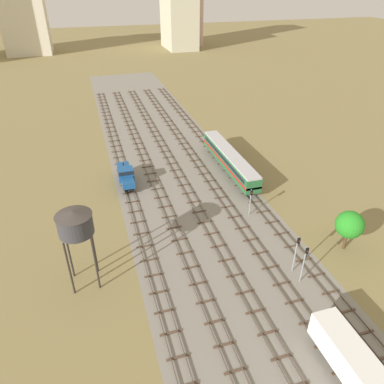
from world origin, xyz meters
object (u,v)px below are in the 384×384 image
object	(u,v)px
signal_post_nearest	(251,199)
signal_post_near	(305,260)
freight_boxcar_centre_nearest	(368,382)
passenger_coach_centre_right_near	(230,159)
signal_post_mid	(296,250)
shunter_loco_far_left_mid	(126,174)
water_tower	(75,224)

from	to	relation	value
signal_post_nearest	signal_post_near	world-z (taller)	signal_post_near
freight_boxcar_centre_nearest	passenger_coach_centre_right_near	size ratio (longest dim) A/B	0.64
signal_post_near	signal_post_mid	world-z (taller)	signal_post_mid
freight_boxcar_centre_nearest	shunter_loco_far_left_mid	size ratio (longest dim) A/B	1.65
passenger_coach_centre_right_near	shunter_loco_far_left_mid	size ratio (longest dim) A/B	2.60
water_tower	signal_post_nearest	world-z (taller)	water_tower
water_tower	signal_post_mid	world-z (taller)	water_tower
passenger_coach_centre_right_near	signal_post_nearest	xyz separation A→B (m)	(-2.48, -14.86, 0.38)
freight_boxcar_centre_nearest	signal_post_mid	distance (m)	16.54
signal_post_nearest	signal_post_near	distance (m)	15.21
freight_boxcar_centre_nearest	signal_post_near	bearing A→B (deg)	80.28
freight_boxcar_centre_nearest	signal_post_mid	bearing A→B (deg)	81.39
water_tower	signal_post_near	size ratio (longest dim) A/B	1.92
signal_post_nearest	signal_post_mid	distance (m)	13.33
passenger_coach_centre_right_near	signal_post_near	size ratio (longest dim) A/B	3.98
freight_boxcar_centre_nearest	shunter_loco_far_left_mid	distance (m)	47.50
freight_boxcar_centre_nearest	passenger_coach_centre_right_near	distance (m)	44.78
water_tower	shunter_loco_far_left_mid	bearing A→B (deg)	70.38
water_tower	signal_post_nearest	bearing A→B (deg)	16.44
signal_post_near	signal_post_mid	xyz separation A→B (m)	(0.00, 1.88, 0.04)
shunter_loco_far_left_mid	water_tower	size ratio (longest dim) A/B	0.80
freight_boxcar_centre_nearest	signal_post_near	distance (m)	14.69
passenger_coach_centre_right_near	water_tower	xyz separation A→B (m)	(-28.03, -22.40, 6.32)
water_tower	signal_post_mid	size ratio (longest dim) A/B	1.89
shunter_loco_far_left_mid	freight_boxcar_centre_nearest	bearing A→B (deg)	-71.75
shunter_loco_far_left_mid	signal_post_nearest	xyz separation A→B (m)	(17.35, -15.47, 0.99)
signal_post_nearest	signal_post_near	bearing A→B (deg)	-90.00
water_tower	signal_post_nearest	distance (m)	27.29
signal_post_mid	passenger_coach_centre_right_near	bearing A→B (deg)	84.97
water_tower	freight_boxcar_centre_nearest	bearing A→B (deg)	-43.76
water_tower	passenger_coach_centre_right_near	bearing A→B (deg)	38.63
shunter_loco_far_left_mid	signal_post_nearest	world-z (taller)	signal_post_nearest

